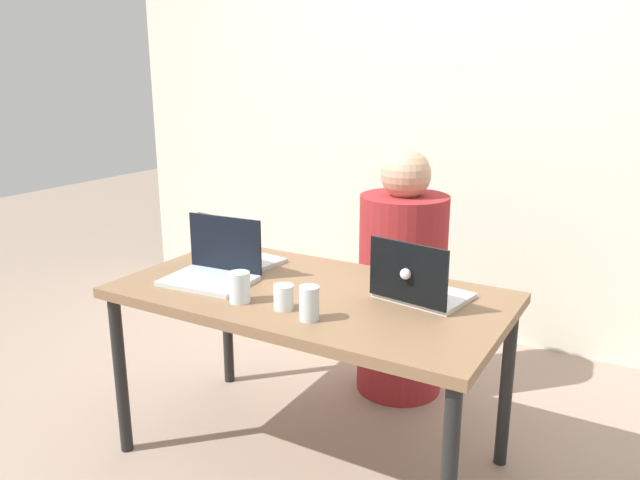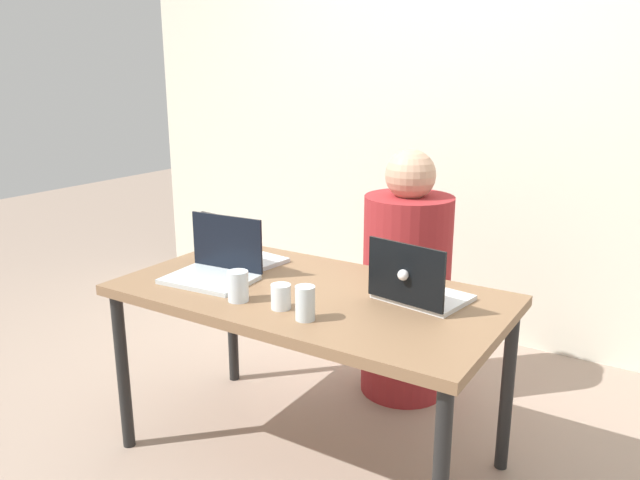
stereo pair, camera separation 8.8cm
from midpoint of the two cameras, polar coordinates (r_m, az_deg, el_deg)
The scene contains 10 objects.
ground_plane at distance 2.70m, azimuth 0.05°, elevation -19.10°, with size 12.00×12.00×0.00m, color gray.
back_wall at distance 3.67m, azimuth 13.47°, elevation 10.51°, with size 4.50×0.10×2.49m, color silver.
desk at distance 2.40m, azimuth 0.05°, elevation -6.11°, with size 1.47×0.79×0.72m.
person_at_center at distance 3.00m, azimuth 8.72°, elevation -4.40°, with size 0.44×0.44×1.18m.
laptop_front_left at distance 2.52m, azimuth -8.53°, elevation -2.36°, with size 0.35×0.29×0.24m.
laptop_back_right at distance 2.27m, azimuth 9.96°, elevation -4.41°, with size 0.34×0.30×0.23m.
laptop_back_left at distance 2.69m, azimuth -6.37°, elevation -1.18°, with size 0.33×0.28×0.22m.
water_glass_right at distance 2.09m, azimuth -0.15°, elevation -6.00°, with size 0.07×0.07×0.12m.
water_glass_left at distance 2.27m, azimuth -6.39°, elevation -4.39°, with size 0.08×0.08×0.11m.
water_glass_center at distance 2.19m, azimuth -2.43°, elevation -5.34°, with size 0.07×0.07×0.09m.
Camera 2 is at (1.22, -1.86, 1.53)m, focal length 35.00 mm.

